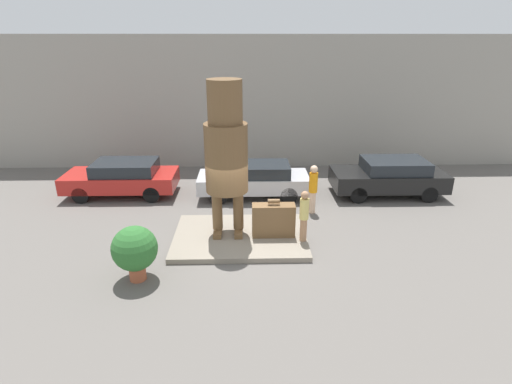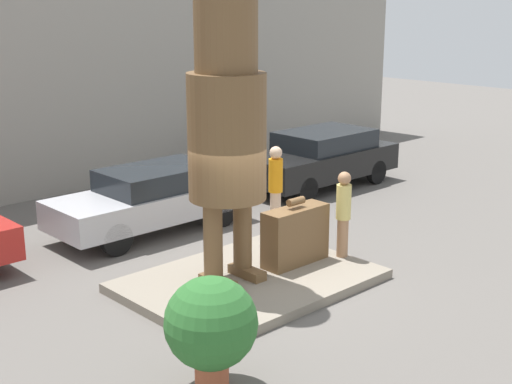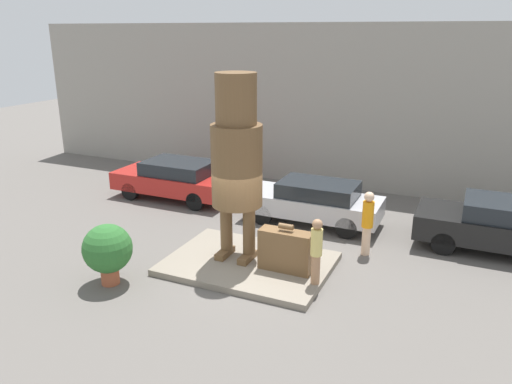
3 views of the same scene
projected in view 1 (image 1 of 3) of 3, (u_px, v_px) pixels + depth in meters
name	position (u px, v px, depth m)	size (l,w,h in m)	color
ground_plane	(240.00, 239.00, 12.88)	(60.00, 60.00, 0.00)	#605B56
pedestal	(240.00, 237.00, 12.85)	(4.21, 3.05, 0.17)	gray
building_backdrop	(241.00, 103.00, 19.27)	(28.00, 0.60, 6.22)	gray
statue_figure	(226.00, 148.00, 11.90)	(1.30, 1.30, 4.82)	brown
giant_suitcase	(273.00, 220.00, 12.57)	(1.35, 0.46, 1.25)	brown
tourist	(304.00, 214.00, 12.12)	(0.28, 0.28, 1.64)	#A87A56
parked_car_red	(122.00, 177.00, 16.22)	(4.45, 1.88, 1.43)	#B2231E
parked_car_silver	(255.00, 179.00, 16.03)	(4.41, 1.71, 1.40)	#B7B7BC
parked_car_black	(389.00, 176.00, 16.22)	(4.50, 1.90, 1.50)	black
planter_pot	(135.00, 250.00, 10.41)	(1.20, 1.20, 1.54)	#AD5638
worker_hivis	(313.00, 187.00, 14.46)	(0.31, 0.31, 1.83)	beige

